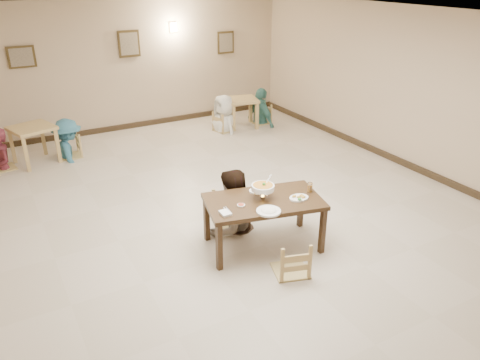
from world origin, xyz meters
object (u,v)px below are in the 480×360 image
chair_far (230,195)px  bg_chair_rr (261,106)px  bg_table_right (242,104)px  bg_chair_rl (224,113)px  bg_table_left (33,133)px  curry_warmer (263,188)px  drink_glass (310,188)px  main_diner (230,171)px  bg_diner_c (223,95)px  main_table (264,205)px  bg_chair_lr (67,135)px  chair_near (292,241)px  bg_diner_b (64,119)px  bg_diner_d (261,88)px

chair_far → bg_chair_rr: size_ratio=1.10×
bg_table_right → bg_chair_rl: size_ratio=0.97×
chair_far → bg_table_left: chair_far is taller
curry_warmer → drink_glass: (0.68, -0.15, -0.10)m
main_diner → drink_glass: bearing=119.5°
bg_diner_c → main_table: bearing=-26.6°
drink_glass → bg_chair_rr: (2.28, 5.00, -0.35)m
main_diner → bg_chair_lr: 4.49m
chair_far → bg_table_right: chair_far is taller
chair_near → main_diner: 1.47m
chair_far → curry_warmer: size_ratio=2.80×
bg_chair_lr → bg_diner_c: 3.60m
bg_diner_b → chair_near: bearing=-166.0°
chair_near → drink_glass: 0.97m
main_table → bg_diner_d: 5.73m
chair_near → bg_chair_lr: (-1.69, 5.57, 0.01)m
chair_near → bg_diner_c: bg_diner_c is taller
main_table → drink_glass: (0.69, -0.11, 0.15)m
bg_diner_d → main_diner: bearing=139.5°
main_diner → drink_glass: size_ratio=13.17×
main_diner → curry_warmer: size_ratio=5.28×
main_table → drink_glass: drink_glass is taller
main_table → bg_diner_d: bearing=72.0°
bg_table_left → bg_table_right: bg_table_left is taller
curry_warmer → bg_chair_rl: size_ratio=0.40×
curry_warmer → chair_near: bearing=-91.3°
main_table → main_diner: (-0.15, 0.68, 0.27)m
main_table → chair_far: 0.81m
bg_chair_rl → curry_warmer: bearing=144.2°
chair_near → main_diner: main_diner is taller
main_table → curry_warmer: (0.01, 0.04, 0.25)m
main_diner → bg_chair_lr: main_diner is taller
bg_diner_b → bg_diner_d: bearing=-92.6°
bg_table_left → bg_chair_lr: bearing=1.2°
bg_table_right → bg_diner_d: (0.55, 0.02, 0.32)m
chair_near → bg_table_right: 6.08m
curry_warmer → bg_diner_c: bg_diner_c is taller
bg_chair_rl → bg_table_right: bearing=-96.6°
bg_diner_b → main_diner: bearing=-162.4°
bg_chair_lr → bg_diner_d: bg_diner_d is taller
main_diner → bg_diner_b: 4.47m
bg_chair_rl → chair_far: bearing=139.5°
main_diner → bg_table_right: 4.93m
main_table → chair_far: (-0.10, 0.78, -0.16)m
chair_far → chair_near: (0.09, -1.49, -0.03)m
chair_far → main_table: bearing=-77.9°
bg_diner_b → bg_chair_rr: bearing=-92.6°
bg_chair_lr → drink_glass: bearing=26.1°
chair_far → bg_chair_lr: (-1.61, 4.09, -0.02)m
bg_table_left → bg_diner_b: 0.66m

